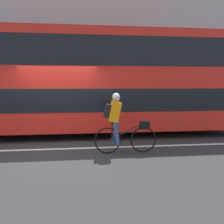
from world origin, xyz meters
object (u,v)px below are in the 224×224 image
at_px(bus, 96,80).
at_px(cyclist_on_bike, 119,121).
at_px(street_sign_post, 4,94).
at_px(trash_bin, 100,110).

relative_size(bus, cyclist_on_bike, 6.21).
height_order(cyclist_on_bike, street_sign_post, street_sign_post).
distance_m(cyclist_on_bike, trash_bin, 5.60).
relative_size(cyclist_on_bike, trash_bin, 2.03).
xyz_separation_m(bus, cyclist_on_bike, (0.55, -2.61, -1.20)).
bearing_deg(trash_bin, cyclist_on_bike, -87.76).
relative_size(trash_bin, street_sign_post, 0.37).
bearing_deg(trash_bin, street_sign_post, -179.92).
bearing_deg(cyclist_on_bike, bus, 101.91).
distance_m(bus, trash_bin, 3.36).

